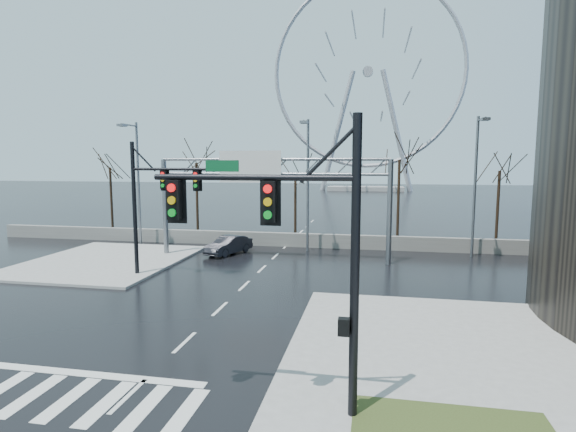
% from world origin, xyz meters
% --- Properties ---
extents(ground, '(260.00, 260.00, 0.00)m').
position_xyz_m(ground, '(0.00, 0.00, 0.00)').
color(ground, black).
rests_on(ground, ground).
extents(sidewalk_right_ext, '(12.00, 10.00, 0.15)m').
position_xyz_m(sidewalk_right_ext, '(10.00, 2.00, 0.07)').
color(sidewalk_right_ext, gray).
rests_on(sidewalk_right_ext, ground).
extents(sidewalk_far, '(10.00, 12.00, 0.15)m').
position_xyz_m(sidewalk_far, '(-11.00, 12.00, 0.07)').
color(sidewalk_far, gray).
rests_on(sidewalk_far, ground).
extents(barrier_wall, '(52.00, 0.50, 1.10)m').
position_xyz_m(barrier_wall, '(0.00, 20.00, 0.55)').
color(barrier_wall, slate).
rests_on(barrier_wall, ground).
extents(signal_mast_near, '(5.52, 0.41, 8.00)m').
position_xyz_m(signal_mast_near, '(5.14, -4.04, 4.87)').
color(signal_mast_near, black).
rests_on(signal_mast_near, ground).
extents(signal_mast_far, '(4.72, 0.41, 8.00)m').
position_xyz_m(signal_mast_far, '(-5.87, 8.96, 4.83)').
color(signal_mast_far, black).
rests_on(signal_mast_far, ground).
extents(sign_gantry, '(16.36, 0.40, 7.60)m').
position_xyz_m(sign_gantry, '(-0.38, 14.96, 5.18)').
color(sign_gantry, slate).
rests_on(sign_gantry, ground).
extents(streetlight_left, '(0.50, 2.55, 10.00)m').
position_xyz_m(streetlight_left, '(-12.00, 18.16, 5.89)').
color(streetlight_left, slate).
rests_on(streetlight_left, ground).
extents(streetlight_mid, '(0.50, 2.55, 10.00)m').
position_xyz_m(streetlight_mid, '(2.00, 18.16, 5.89)').
color(streetlight_mid, slate).
rests_on(streetlight_mid, ground).
extents(streetlight_right, '(0.50, 2.55, 10.00)m').
position_xyz_m(streetlight_right, '(14.00, 18.16, 5.89)').
color(streetlight_right, slate).
rests_on(streetlight_right, ground).
extents(tree_far_left, '(3.50, 3.50, 7.00)m').
position_xyz_m(tree_far_left, '(-18.00, 24.00, 5.57)').
color(tree_far_left, black).
rests_on(tree_far_left, ground).
extents(tree_left, '(3.75, 3.75, 7.50)m').
position_xyz_m(tree_left, '(-9.00, 23.50, 5.98)').
color(tree_left, black).
rests_on(tree_left, ground).
extents(tree_center, '(3.25, 3.25, 6.50)m').
position_xyz_m(tree_center, '(0.00, 24.50, 5.17)').
color(tree_center, black).
rests_on(tree_center, ground).
extents(tree_right, '(3.90, 3.90, 7.80)m').
position_xyz_m(tree_right, '(9.00, 23.50, 6.22)').
color(tree_right, black).
rests_on(tree_right, ground).
extents(tree_far_right, '(3.40, 3.40, 6.80)m').
position_xyz_m(tree_far_right, '(17.00, 24.00, 5.41)').
color(tree_far_right, black).
rests_on(tree_far_right, ground).
extents(ferris_wheel, '(45.00, 6.00, 50.91)m').
position_xyz_m(ferris_wheel, '(5.00, 95.00, 26.13)').
color(ferris_wheel, gray).
rests_on(ferris_wheel, ground).
extents(car, '(2.85, 4.35, 1.35)m').
position_xyz_m(car, '(-3.59, 16.14, 0.68)').
color(car, black).
rests_on(car, ground).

